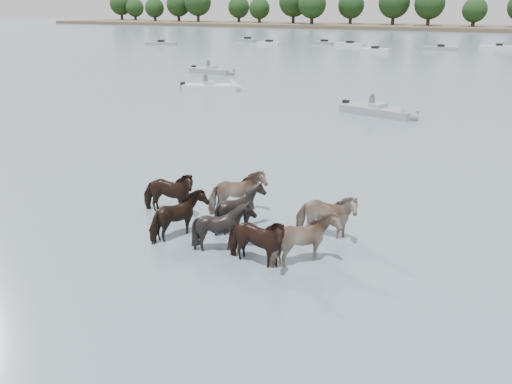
% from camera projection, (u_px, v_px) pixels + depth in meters
% --- Properties ---
extents(ground, '(400.00, 400.00, 0.00)m').
position_uv_depth(ground, '(192.00, 245.00, 15.17)').
color(ground, slate).
rests_on(ground, ground).
extents(shoreline, '(160.00, 30.00, 1.00)m').
position_uv_depth(shoreline, '(272.00, 24.00, 170.96)').
color(shoreline, '#4C4233').
rests_on(shoreline, ground).
extents(pony_herd, '(7.26, 4.42, 1.62)m').
position_uv_depth(pony_herd, '(240.00, 217.00, 15.47)').
color(pony_herd, black).
rests_on(pony_herd, ground).
extents(motorboat_a, '(5.01, 3.42, 1.92)m').
position_uv_depth(motorboat_a, '(219.00, 88.00, 42.33)').
color(motorboat_a, silver).
rests_on(motorboat_a, ground).
extents(motorboat_b, '(5.41, 2.89, 1.92)m').
position_uv_depth(motorboat_b, '(388.00, 113.00, 32.54)').
color(motorboat_b, gray).
rests_on(motorboat_b, ground).
extents(motorboat_f, '(5.26, 2.05, 1.92)m').
position_uv_depth(motorboat_f, '(218.00, 71.00, 52.70)').
color(motorboat_f, gray).
rests_on(motorboat_f, ground).
extents(distant_flotilla, '(105.82, 28.02, 0.93)m').
position_uv_depth(distant_flotilla, '(494.00, 49.00, 78.37)').
color(distant_flotilla, gray).
rests_on(distant_flotilla, ground).
extents(treeline, '(148.33, 21.83, 11.88)m').
position_uv_depth(treeline, '(275.00, 5.00, 168.38)').
color(treeline, '#382619').
rests_on(treeline, ground).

